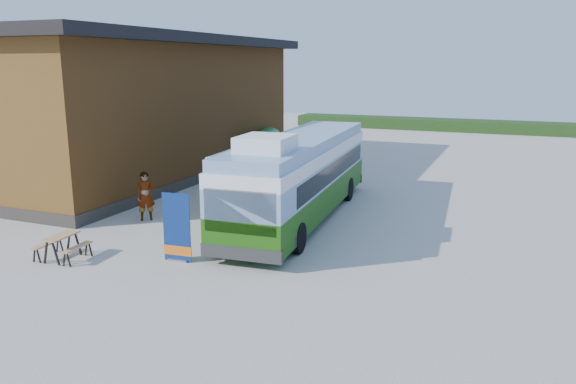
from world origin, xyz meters
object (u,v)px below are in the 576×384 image
at_px(bus, 300,174).
at_px(banner, 177,234).
at_px(person_a, 146,196).
at_px(picnic_table, 62,241).
at_px(slurry_tanker, 265,145).
at_px(person_b, 340,171).

relative_size(bus, banner, 5.70).
bearing_deg(banner, person_a, 132.53).
bearing_deg(picnic_table, banner, 15.76).
bearing_deg(slurry_tanker, bus, -74.27).
xyz_separation_m(bus, picnic_table, (-5.18, -7.36, -1.22)).
xyz_separation_m(banner, picnic_table, (-3.47, -1.25, -0.31)).
height_order(person_a, slurry_tanker, slurry_tanker).
height_order(banner, person_b, banner).
relative_size(person_a, person_b, 1.08).
distance_m(person_a, slurry_tanker, 13.21).
height_order(person_b, slurry_tanker, slurry_tanker).
relative_size(bus, slurry_tanker, 2.28).
distance_m(banner, slurry_tanker, 17.39).
xyz_separation_m(banner, person_a, (-3.80, 3.56, 0.07)).
bearing_deg(person_b, slurry_tanker, -90.00).
bearing_deg(slurry_tanker, person_b, -53.22).
xyz_separation_m(person_b, slurry_tanker, (-6.28, 4.85, 0.29)).
height_order(banner, picnic_table, banner).
height_order(bus, person_a, bus).
bearing_deg(person_a, banner, -81.80).
distance_m(picnic_table, person_b, 14.05).
xyz_separation_m(bus, person_a, (-5.51, -2.56, -0.84)).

